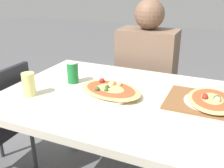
{
  "coord_description": "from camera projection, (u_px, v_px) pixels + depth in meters",
  "views": [
    {
      "loc": [
        0.52,
        -1.19,
        1.36
      ],
      "look_at": [
        -0.01,
        -0.0,
        0.83
      ],
      "focal_mm": 42.0,
      "sensor_mm": 36.0,
      "label": 1
    }
  ],
  "objects": [
    {
      "name": "person_seated",
      "position": [
        146.0,
        67.0,
        2.02
      ],
      "size": [
        0.44,
        0.28,
        1.23
      ],
      "rotation": [
        0.0,
        0.0,
        3.14
      ],
      "color": "#2D2D38",
      "rests_on": "ground_plane"
    },
    {
      "name": "dining_table",
      "position": [
        114.0,
        107.0,
        1.45
      ],
      "size": [
        1.2,
        0.92,
        0.77
      ],
      "color": "beige",
      "rests_on": "ground_plane"
    },
    {
      "name": "serving_tray",
      "position": [
        205.0,
        102.0,
        1.32
      ],
      "size": [
        0.38,
        0.31,
        0.01
      ],
      "color": "brown",
      "rests_on": "dining_table"
    },
    {
      "name": "soda_can",
      "position": [
        73.0,
        73.0,
        1.56
      ],
      "size": [
        0.07,
        0.07,
        0.12
      ],
      "color": "#197233",
      "rests_on": "dining_table"
    },
    {
      "name": "pizza_main",
      "position": [
        110.0,
        91.0,
        1.42
      ],
      "size": [
        0.42,
        0.34,
        0.06
      ],
      "color": "white",
      "rests_on": "dining_table"
    },
    {
      "name": "drink_glass",
      "position": [
        29.0,
        84.0,
        1.39
      ],
      "size": [
        0.07,
        0.07,
        0.13
      ],
      "color": "#E0DB7F",
      "rests_on": "dining_table"
    },
    {
      "name": "chair_far_seated",
      "position": [
        149.0,
        91.0,
        2.21
      ],
      "size": [
        0.4,
        0.4,
        0.85
      ],
      "rotation": [
        0.0,
        0.0,
        3.14
      ],
      "color": "black",
      "rests_on": "ground_plane"
    },
    {
      "name": "pizza_second",
      "position": [
        212.0,
        101.0,
        1.3
      ],
      "size": [
        0.29,
        0.36,
        0.06
      ],
      "color": "white",
      "rests_on": "dining_table"
    }
  ]
}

